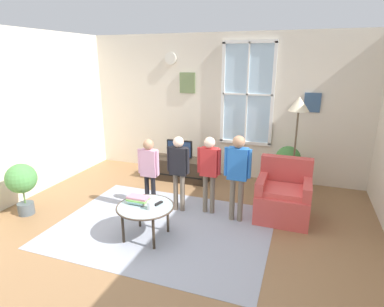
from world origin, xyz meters
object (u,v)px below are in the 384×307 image
object	(u,v)px
tv_stand	(180,169)
television	(180,149)
armchair	(283,197)
cup	(151,205)
coffee_table	(145,208)
floor_lamp	(298,115)
remote_near_books	(158,203)
person_black_shirt	(179,165)
person_pink_shirt	(149,167)
book_stack	(138,200)
person_blue_shirt	(238,169)
potted_plant_by_window	(288,163)
person_red_shirt	(209,166)
potted_plant_corner	(22,182)

from	to	relation	value
tv_stand	television	bearing A→B (deg)	-90.00
armchair	cup	size ratio (longest dim) A/B	8.13
coffee_table	floor_lamp	bearing A→B (deg)	45.58
coffee_table	cup	distance (m)	0.15
tv_stand	coffee_table	world-z (taller)	coffee_table
remote_near_books	person_black_shirt	bearing A→B (deg)	91.61
floor_lamp	person_pink_shirt	bearing A→B (deg)	-152.31
book_stack	person_blue_shirt	world-z (taller)	person_blue_shirt
armchair	cup	xyz separation A→B (m)	(-1.54, -1.25, 0.18)
book_stack	potted_plant_by_window	size ratio (longest dim) A/B	0.34
armchair	person_red_shirt	size ratio (longest dim) A/B	0.72
coffee_table	potted_plant_corner	world-z (taller)	potted_plant_corner
book_stack	floor_lamp	world-z (taller)	floor_lamp
television	person_red_shirt	distance (m)	1.50
book_stack	person_black_shirt	size ratio (longest dim) A/B	0.23
floor_lamp	tv_stand	bearing A→B (deg)	170.58
tv_stand	person_pink_shirt	bearing A→B (deg)	-86.85
cup	person_red_shirt	bearing A→B (deg)	65.62
potted_plant_corner	floor_lamp	xyz separation A→B (m)	(3.79, 1.81, 0.93)
person_red_shirt	potted_plant_by_window	world-z (taller)	person_red_shirt
armchair	tv_stand	bearing A→B (deg)	155.32
person_black_shirt	floor_lamp	size ratio (longest dim) A/B	0.68
cup	potted_plant_corner	bearing A→B (deg)	179.40
person_blue_shirt	potted_plant_corner	bearing A→B (deg)	-163.81
cup	potted_plant_corner	distance (m)	2.16
cup	person_black_shirt	size ratio (longest dim) A/B	0.09
tv_stand	person_black_shirt	world-z (taller)	person_black_shirt
potted_plant_by_window	potted_plant_corner	world-z (taller)	potted_plant_by_window
coffee_table	cup	world-z (taller)	cup
person_blue_shirt	coffee_table	bearing A→B (deg)	-139.97
person_red_shirt	floor_lamp	bearing A→B (deg)	34.81
tv_stand	book_stack	xyz separation A→B (m)	(0.24, -2.08, 0.29)
potted_plant_by_window	floor_lamp	world-z (taller)	floor_lamp
television	coffee_table	bearing A→B (deg)	-80.06
tv_stand	potted_plant_by_window	size ratio (longest dim) A/B	1.42
cup	television	bearing A→B (deg)	102.48
potted_plant_corner	armchair	bearing A→B (deg)	18.38
person_red_shirt	person_black_shirt	distance (m)	0.46
television	coffee_table	distance (m)	2.17
potted_plant_by_window	book_stack	bearing A→B (deg)	-128.73
book_stack	person_blue_shirt	bearing A→B (deg)	35.09
person_red_shirt	person_black_shirt	world-z (taller)	person_red_shirt
person_red_shirt	potted_plant_corner	world-z (taller)	person_red_shirt
tv_stand	television	world-z (taller)	television
cup	person_black_shirt	xyz separation A→B (m)	(0.01, 0.93, 0.24)
cup	floor_lamp	distance (m)	2.63
coffee_table	person_red_shirt	xyz separation A→B (m)	(0.57, 0.96, 0.33)
remote_near_books	floor_lamp	size ratio (longest dim) A/B	0.08
tv_stand	potted_plant_corner	xyz separation A→B (m)	(-1.67, -2.16, 0.32)
cup	person_blue_shirt	distance (m)	1.32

